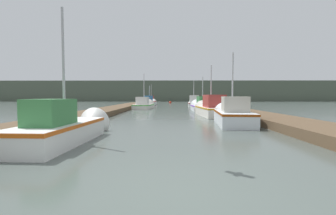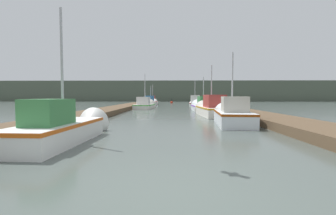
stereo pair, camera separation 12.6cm
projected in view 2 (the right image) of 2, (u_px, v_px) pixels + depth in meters
ground_plane at (166, 195)px, 3.35m from camera, size 200.00×200.00×0.00m
dock_left at (107, 111)px, 19.42m from camera, size 2.46×40.00×0.38m
dock_right at (236, 111)px, 19.22m from camera, size 2.46×40.00×0.38m
distant_shore_ridge at (172, 92)px, 69.65m from camera, size 120.00×16.00×5.75m
fishing_boat_0 at (66, 127)px, 7.40m from camera, size 1.60×4.79×4.59m
fishing_boat_1 at (231, 115)px, 12.08m from camera, size 2.05×5.00×4.17m
fishing_boat_2 at (211, 109)px, 16.98m from camera, size 1.97×5.48×4.23m
fishing_boat_3 at (203, 107)px, 22.17m from camera, size 2.03×5.85×3.87m
fishing_boat_4 at (146, 105)px, 26.90m from camera, size 2.19×5.27×4.70m
fishing_boat_5 at (195, 103)px, 32.16m from camera, size 1.86×5.68×4.12m
fishing_boat_6 at (151, 102)px, 36.27m from camera, size 2.04×6.33×3.50m
fishing_boat_7 at (153, 102)px, 41.41m from camera, size 1.61×4.68×4.00m
mooring_piling_0 at (193, 100)px, 46.32m from camera, size 0.30×0.30×1.16m
mooring_piling_1 at (143, 102)px, 33.25m from camera, size 0.31×0.31×1.29m
mooring_piling_2 at (220, 105)px, 19.97m from camera, size 0.28×0.28×1.38m
channel_buoy at (172, 102)px, 46.97m from camera, size 0.53×0.53×1.03m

